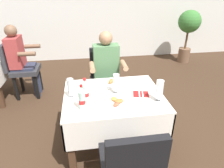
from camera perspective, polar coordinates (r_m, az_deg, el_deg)
ground_plane at (r=2.51m, az=-0.60°, el=-19.43°), size 11.00×11.00×0.00m
back_wall at (r=5.24m, az=-6.57°, el=22.73°), size 11.00×0.12×2.87m
main_dining_table at (r=2.27m, az=0.38°, el=-6.74°), size 1.09×0.87×0.72m
chair_far_diner_seat at (r=2.99m, az=-2.10°, el=2.04°), size 0.44×0.50×0.97m
chair_near_camera_side at (r=1.66m, az=5.23°, el=-22.67°), size 0.44×0.50×0.97m
seated_diner_far at (r=2.83m, az=-1.57°, el=4.02°), size 0.50×0.46×1.26m
plate_near_camera at (r=2.02m, az=1.42°, el=-5.28°), size 0.22×0.22×0.05m
plate_far_diner at (r=2.39m, az=0.21°, el=0.32°), size 0.22×0.22×0.06m
beer_glass_left at (r=2.06m, az=13.65°, el=-1.85°), size 0.08×0.08×0.24m
beer_glass_middle at (r=2.12m, az=-11.92°, el=-1.13°), size 0.07×0.07×0.22m
beer_glass_right at (r=2.16m, az=1.21°, el=0.09°), size 0.07×0.07×0.23m
cola_bottle_primary at (r=1.90m, az=-8.76°, el=-4.31°), size 0.07×0.07×0.27m
cola_bottle_secondary at (r=2.02m, az=-7.79°, el=-2.20°), size 0.07×0.07×0.26m
napkin_cutlery_set at (r=2.20m, az=8.42°, el=-2.89°), size 0.19×0.20×0.01m
background_chair_right at (r=3.72m, az=-25.35°, el=4.55°), size 0.50×0.44×0.97m
background_patron at (r=3.66m, az=-25.10°, el=6.88°), size 0.46×0.50×1.26m
potted_plant_corner at (r=5.29m, az=21.42°, el=15.10°), size 0.53×0.53×1.29m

